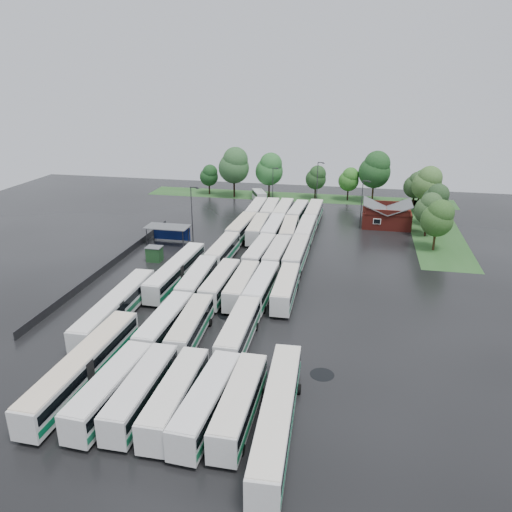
% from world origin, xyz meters
% --- Properties ---
extents(ground, '(160.00, 160.00, 0.00)m').
position_xyz_m(ground, '(0.00, 0.00, 0.00)').
color(ground, black).
rests_on(ground, ground).
extents(brick_building, '(10.07, 8.60, 5.39)m').
position_xyz_m(brick_building, '(24.00, 42.77, 1.87)').
color(brick_building, maroon).
rests_on(brick_building, ground).
extents(wash_shed, '(8.20, 4.20, 3.58)m').
position_xyz_m(wash_shed, '(-17.20, 22.02, 2.99)').
color(wash_shed, '#2D2D30').
rests_on(wash_shed, ground).
extents(utility_hut, '(2.70, 2.20, 2.62)m').
position_xyz_m(utility_hut, '(-16.20, 12.60, 1.32)').
color(utility_hut, '#173C1A').
rests_on(utility_hut, ground).
extents(grass_strip_north, '(80.00, 10.00, 0.01)m').
position_xyz_m(grass_strip_north, '(2.00, 64.80, 0.01)').
color(grass_strip_north, '#25501F').
rests_on(grass_strip_north, ground).
extents(grass_strip_east, '(10.00, 50.00, 0.01)m').
position_xyz_m(grass_strip_east, '(34.00, 42.80, 0.01)').
color(grass_strip_east, '#25501F').
rests_on(grass_strip_east, ground).
extents(west_fence, '(0.10, 50.00, 1.20)m').
position_xyz_m(west_fence, '(-22.20, 8.00, 0.60)').
color(west_fence, '#2D2D30').
rests_on(west_fence, ground).
extents(bus_r0c0, '(3.40, 13.38, 3.69)m').
position_xyz_m(bus_r0c0, '(-4.41, -26.28, 2.03)').
color(bus_r0c0, silver).
rests_on(bus_r0c0, ground).
extents(bus_r0c1, '(2.83, 13.00, 3.62)m').
position_xyz_m(bus_r0c1, '(-1.35, -25.90, 1.99)').
color(bus_r0c1, silver).
rests_on(bus_r0c1, ground).
extents(bus_r0c2, '(2.90, 13.09, 3.64)m').
position_xyz_m(bus_r0c2, '(2.16, -26.04, 2.00)').
color(bus_r0c2, silver).
rests_on(bus_r0c2, ground).
extents(bus_r0c3, '(3.44, 13.38, 3.69)m').
position_xyz_m(bus_r0c3, '(5.36, -26.25, 2.03)').
color(bus_r0c3, silver).
rests_on(bus_r0c3, ground).
extents(bus_r0c4, '(2.79, 13.03, 3.63)m').
position_xyz_m(bus_r0c4, '(8.39, -25.92, 2.00)').
color(bus_r0c4, silver).
rests_on(bus_r0c4, ground).
extents(bus_r1c0, '(2.94, 13.02, 3.61)m').
position_xyz_m(bus_r1c0, '(-4.25, -12.56, 1.99)').
color(bus_r1c0, silver).
rests_on(bus_r1c0, ground).
extents(bus_r1c1, '(3.32, 12.79, 3.53)m').
position_xyz_m(bus_r1c1, '(-1.00, -12.38, 1.94)').
color(bus_r1c1, silver).
rests_on(bus_r1c1, ground).
extents(bus_r1c3, '(2.99, 13.24, 3.68)m').
position_xyz_m(bus_r1c3, '(5.04, -12.44, 2.02)').
color(bus_r1c3, silver).
rests_on(bus_r1c3, ground).
extents(bus_r2c0, '(3.33, 13.46, 3.72)m').
position_xyz_m(bus_r2c0, '(-4.53, 1.03, 2.05)').
color(bus_r2c0, silver).
rests_on(bus_r2c0, ground).
extents(bus_r2c1, '(2.91, 12.89, 3.58)m').
position_xyz_m(bus_r2c1, '(-1.03, 1.02, 1.97)').
color(bus_r2c1, silver).
rests_on(bus_r2c1, ground).
extents(bus_r2c2, '(2.74, 12.72, 3.54)m').
position_xyz_m(bus_r2c2, '(2.20, 0.97, 1.95)').
color(bus_r2c2, silver).
rests_on(bus_r2c2, ground).
extents(bus_r2c3, '(3.02, 13.11, 3.63)m').
position_xyz_m(bus_r2c3, '(5.15, 0.98, 2.00)').
color(bus_r2c3, silver).
rests_on(bus_r2c3, ground).
extents(bus_r2c4, '(2.96, 12.76, 3.54)m').
position_xyz_m(bus_r2c4, '(8.58, 1.33, 1.95)').
color(bus_r2c4, silver).
rests_on(bus_r2c4, ground).
extents(bus_r3c0, '(2.95, 12.87, 3.57)m').
position_xyz_m(bus_r3c0, '(-4.42, 14.65, 1.96)').
color(bus_r3c0, silver).
rests_on(bus_r3c0, ground).
extents(bus_r3c2, '(3.39, 13.27, 3.66)m').
position_xyz_m(bus_r3c2, '(2.06, 14.67, 2.01)').
color(bus_r3c2, silver).
rests_on(bus_r3c2, ground).
extents(bus_r3c3, '(3.04, 12.96, 3.59)m').
position_xyz_m(bus_r3c3, '(5.12, 14.76, 1.98)').
color(bus_r3c3, silver).
rests_on(bus_r3c3, ground).
extents(bus_r3c4, '(2.98, 13.46, 3.74)m').
position_xyz_m(bus_r3c4, '(8.31, 14.87, 2.06)').
color(bus_r3c4, silver).
rests_on(bus_r3c4, ground).
extents(bus_r4c0, '(3.27, 13.43, 3.71)m').
position_xyz_m(bus_r4c0, '(-4.30, 28.22, 2.04)').
color(bus_r4c0, silver).
rests_on(bus_r4c0, ground).
extents(bus_r4c1, '(3.14, 12.97, 3.59)m').
position_xyz_m(bus_r4c1, '(-1.10, 28.64, 1.97)').
color(bus_r4c1, silver).
rests_on(bus_r4c1, ground).
extents(bus_r4c2, '(2.91, 13.31, 3.70)m').
position_xyz_m(bus_r4c2, '(2.03, 28.35, 2.03)').
color(bus_r4c2, silver).
rests_on(bus_r4c2, ground).
extents(bus_r4c3, '(3.35, 12.85, 3.54)m').
position_xyz_m(bus_r4c3, '(5.11, 28.38, 1.95)').
color(bus_r4c3, silver).
rests_on(bus_r4c3, ground).
extents(bus_r4c4, '(2.90, 13.39, 3.72)m').
position_xyz_m(bus_r4c4, '(8.36, 28.52, 2.05)').
color(bus_r4c4, silver).
rests_on(bus_r4c4, ground).
extents(bus_r5c0, '(3.06, 12.97, 3.59)m').
position_xyz_m(bus_r5c0, '(-4.21, 42.09, 1.98)').
color(bus_r5c0, silver).
rests_on(bus_r5c0, ground).
extents(bus_r5c1, '(3.25, 12.96, 3.58)m').
position_xyz_m(bus_r5c1, '(-1.18, 42.26, 1.97)').
color(bus_r5c1, silver).
rests_on(bus_r5c1, ground).
extents(bus_r5c2, '(2.83, 13.21, 3.68)m').
position_xyz_m(bus_r5c2, '(1.87, 42.03, 2.02)').
color(bus_r5c2, silver).
rests_on(bus_r5c2, ground).
extents(bus_r5c3, '(3.31, 12.84, 3.54)m').
position_xyz_m(bus_r5c3, '(5.09, 41.94, 1.95)').
color(bus_r5c3, silver).
rests_on(bus_r5c3, ground).
extents(bus_r5c4, '(3.01, 13.31, 3.70)m').
position_xyz_m(bus_r5c4, '(8.54, 42.28, 2.03)').
color(bus_r5c4, silver).
rests_on(bus_r5c4, ground).
extents(artic_bus_west_a, '(3.18, 20.01, 3.70)m').
position_xyz_m(artic_bus_west_a, '(-9.04, -23.26, 2.05)').
color(artic_bus_west_a, silver).
rests_on(artic_bus_west_a, ground).
extents(artic_bus_west_b, '(3.20, 19.24, 3.56)m').
position_xyz_m(artic_bus_west_b, '(-9.05, 4.28, 1.97)').
color(artic_bus_west_b, silver).
rests_on(artic_bus_west_b, ground).
extents(artic_bus_west_c, '(3.15, 19.92, 3.69)m').
position_xyz_m(artic_bus_west_c, '(-12.19, -9.67, 2.04)').
color(artic_bus_west_c, silver).
rests_on(artic_bus_west_c, ground).
extents(artic_bus_east, '(3.67, 19.61, 3.62)m').
position_xyz_m(artic_bus_east, '(12.09, -26.65, 2.01)').
color(artic_bus_east, silver).
rests_on(artic_bus_east, ground).
extents(minibus, '(4.85, 6.99, 2.87)m').
position_xyz_m(minibus, '(-6.74, 57.67, 1.59)').
color(minibus, silver).
rests_on(minibus, ground).
extents(tree_north_0, '(4.88, 4.88, 8.08)m').
position_xyz_m(tree_north_0, '(-21.49, 63.28, 5.20)').
color(tree_north_0, black).
rests_on(tree_north_0, ground).
extents(tree_north_1, '(7.95, 7.95, 13.17)m').
position_xyz_m(tree_north_1, '(-14.06, 61.38, 8.47)').
color(tree_north_1, black).
rests_on(tree_north_1, ground).
extents(tree_north_2, '(7.14, 7.14, 11.83)m').
position_xyz_m(tree_north_2, '(-4.99, 62.57, 7.61)').
color(tree_north_2, black).
rests_on(tree_north_2, ground).
extents(tree_north_3, '(5.27, 5.27, 8.73)m').
position_xyz_m(tree_north_3, '(6.94, 64.12, 5.61)').
color(tree_north_3, black).
rests_on(tree_north_3, ground).
extents(tree_north_4, '(5.16, 5.16, 8.55)m').
position_xyz_m(tree_north_4, '(15.27, 64.03, 5.50)').
color(tree_north_4, black).
rests_on(tree_north_4, ground).
extents(tree_north_5, '(7.86, 7.86, 13.01)m').
position_xyz_m(tree_north_5, '(21.50, 63.23, 8.37)').
color(tree_north_5, '#322311').
rests_on(tree_north_5, ground).
extents(tree_north_6, '(5.35, 5.35, 8.85)m').
position_xyz_m(tree_north_6, '(32.66, 63.03, 5.69)').
color(tree_north_6, black).
rests_on(tree_north_6, ground).
extents(tree_east_0, '(5.84, 5.84, 9.67)m').
position_xyz_m(tree_east_0, '(32.28, 28.42, 6.22)').
color(tree_east_0, '#362412').
rests_on(tree_east_0, ground).
extents(tree_east_1, '(5.43, 5.43, 8.99)m').
position_xyz_m(tree_east_1, '(31.71, 37.02, 5.78)').
color(tree_east_1, black).
rests_on(tree_east_1, ground).
extents(tree_east_2, '(5.54, 5.54, 9.18)m').
position_xyz_m(tree_east_2, '(33.98, 44.96, 5.91)').
color(tree_east_2, '#302212').
rests_on(tree_east_2, ground).
extents(tree_east_3, '(6.76, 6.76, 11.20)m').
position_xyz_m(tree_east_3, '(33.16, 54.59, 7.21)').
color(tree_east_3, '#362614').
rests_on(tree_east_3, ground).
extents(tree_east_4, '(5.48, 5.43, 9.00)m').
position_xyz_m(tree_east_4, '(31.11, 59.07, 5.78)').
color(tree_east_4, black).
rests_on(tree_east_4, ground).
extents(lamp_post_ne, '(1.57, 0.31, 10.22)m').
position_xyz_m(lamp_post_ne, '(18.74, 39.79, 5.94)').
color(lamp_post_ne, '#2D2D30').
rests_on(lamp_post_ne, ground).
extents(lamp_post_nw, '(1.69, 0.33, 10.97)m').
position_xyz_m(lamp_post_nw, '(-12.74, 23.60, 6.37)').
color(lamp_post_nw, '#2D2D30').
rests_on(lamp_post_nw, ground).
extents(lamp_post_back_w, '(1.44, 0.28, 9.38)m').
position_xyz_m(lamp_post_back_w, '(-2.67, 54.88, 5.45)').
color(lamp_post_back_w, '#2D2D30').
rests_on(lamp_post_back_w, ground).
extents(lamp_post_back_e, '(1.68, 0.33, 10.89)m').
position_xyz_m(lamp_post_back_e, '(8.02, 56.11, 6.32)').
color(lamp_post_back_e, '#2D2D30').
rests_on(lamp_post_back_e, ground).
extents(puddle_0, '(4.33, 4.33, 0.01)m').
position_xyz_m(puddle_0, '(-2.57, -18.98, 0.00)').
color(puddle_0, black).
rests_on(puddle_0, ground).
extents(puddle_1, '(3.55, 3.55, 0.01)m').
position_xyz_m(puddle_1, '(5.73, -23.87, 0.00)').
color(puddle_1, black).
rests_on(puddle_1, ground).
extents(puddle_2, '(4.53, 4.53, 0.01)m').
position_xyz_m(puddle_2, '(-5.87, 4.32, 0.00)').
color(puddle_2, black).
rests_on(puddle_2, ground).
extents(puddle_3, '(4.98, 4.98, 0.01)m').
position_xyz_m(puddle_3, '(2.52, -4.21, 0.00)').
color(puddle_3, black).
rests_on(puddle_3, ground).
extents(puddle_4, '(2.69, 2.69, 0.01)m').
position_xyz_m(puddle_4, '(15.35, -16.49, 0.00)').
color(puddle_4, black).
rests_on(puddle_4, ground).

